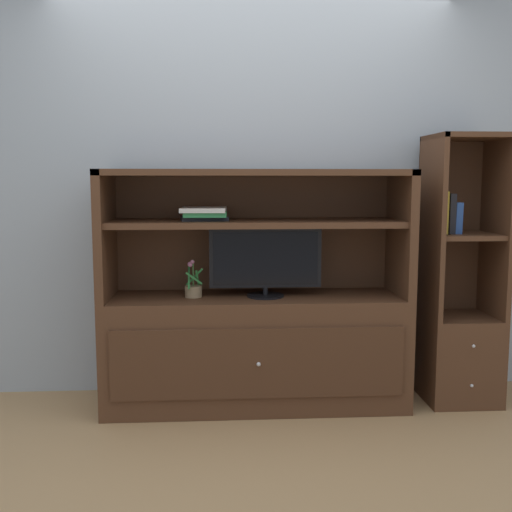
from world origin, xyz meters
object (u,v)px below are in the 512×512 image
(potted_plant, at_px, (193,289))
(bookshelf_tall, at_px, (459,314))
(media_console, at_px, (255,328))
(magazine_stack, at_px, (204,213))
(tv_monitor, at_px, (265,262))
(upright_book_row, at_px, (448,214))

(potted_plant, bearing_deg, bookshelf_tall, 0.80)
(media_console, distance_m, potted_plant, 0.45)
(bookshelf_tall, bearing_deg, magazine_stack, -179.73)
(media_console, distance_m, bookshelf_tall, 1.28)
(tv_monitor, height_order, upright_book_row, upright_book_row)
(potted_plant, height_order, magazine_stack, magazine_stack)
(media_console, relative_size, upright_book_row, 7.12)
(tv_monitor, relative_size, magazine_stack, 1.96)
(media_console, relative_size, bookshelf_tall, 1.11)
(potted_plant, distance_m, bookshelf_tall, 1.66)
(media_console, bearing_deg, tv_monitor, -28.98)
(magazine_stack, bearing_deg, bookshelf_tall, 0.27)
(tv_monitor, bearing_deg, bookshelf_tall, 1.83)
(media_console, relative_size, potted_plant, 8.05)
(media_console, xyz_separation_m, bookshelf_tall, (1.28, 0.01, 0.07))
(potted_plant, xyz_separation_m, magazine_stack, (0.07, 0.02, 0.45))
(tv_monitor, relative_size, upright_book_row, 2.62)
(media_console, relative_size, magazine_stack, 5.33)
(media_console, height_order, tv_monitor, media_console)
(tv_monitor, bearing_deg, media_console, 151.02)
(tv_monitor, distance_m, magazine_stack, 0.46)
(potted_plant, relative_size, bookshelf_tall, 0.14)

